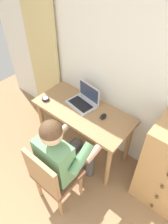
% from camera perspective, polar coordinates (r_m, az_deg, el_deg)
% --- Properties ---
extents(wall_back, '(4.80, 0.05, 2.50)m').
position_cam_1_polar(wall_back, '(2.06, 17.51, 9.69)').
color(wall_back, silver).
rests_on(wall_back, ground_plane).
extents(curtain_panel, '(0.56, 0.03, 2.26)m').
position_cam_1_polar(curtain_panel, '(2.84, -11.76, 17.50)').
color(curtain_panel, '#CCB77A').
rests_on(curtain_panel, ground_plane).
extents(desk, '(1.19, 0.54, 0.74)m').
position_cam_1_polar(desk, '(2.42, -0.31, -1.55)').
color(desk, '#9E754C').
rests_on(desk, ground_plane).
extents(chair, '(0.42, 0.40, 0.87)m').
position_cam_1_polar(chair, '(2.13, -8.89, -17.35)').
color(chair, brown).
rests_on(chair, ground_plane).
extents(person_seated, '(0.53, 0.59, 1.18)m').
position_cam_1_polar(person_seated, '(2.04, -5.67, -11.53)').
color(person_seated, '#4C4C4C').
rests_on(person_seated, ground_plane).
extents(laptop, '(0.38, 0.30, 0.24)m').
position_cam_1_polar(laptop, '(2.39, -0.03, 3.40)').
color(laptop, '#B7BABF').
rests_on(laptop, desk).
extents(computer_mouse, '(0.07, 0.11, 0.03)m').
position_cam_1_polar(computer_mouse, '(2.25, 5.46, -1.24)').
color(computer_mouse, black).
rests_on(computer_mouse, desk).
extents(desk_clock, '(0.09, 0.09, 0.03)m').
position_cam_1_polar(desk_clock, '(2.51, -10.77, 3.66)').
color(desk_clock, black).
rests_on(desk_clock, desk).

